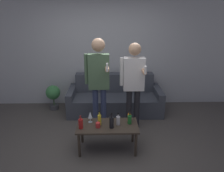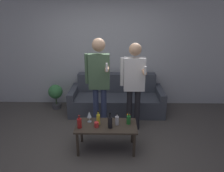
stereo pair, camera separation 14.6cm
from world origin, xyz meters
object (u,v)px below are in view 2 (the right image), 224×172
object	(u,v)px
couch	(117,99)
person_standing_right	(134,80)
bottle_orange	(110,122)
coffee_table	(106,128)
person_standing_left	(99,77)

from	to	relation	value
couch	person_standing_right	bearing A→B (deg)	-69.47
bottle_orange	person_standing_right	size ratio (longest dim) A/B	0.15
coffee_table	person_standing_left	xyz separation A→B (m)	(-0.15, 0.64, 0.68)
coffee_table	bottle_orange	bearing A→B (deg)	-52.25
person_standing_right	coffee_table	bearing A→B (deg)	-126.20
person_standing_left	person_standing_right	distance (m)	0.64
coffee_table	bottle_orange	xyz separation A→B (m)	(0.06, -0.08, 0.16)
bottle_orange	couch	bearing A→B (deg)	86.22
bottle_orange	person_standing_left	distance (m)	0.92
coffee_table	person_standing_left	bearing A→B (deg)	103.67
couch	person_standing_right	xyz separation A→B (m)	(0.32, -0.84, 0.72)
couch	person_standing_left	distance (m)	1.21
couch	person_standing_left	xyz separation A→B (m)	(-0.32, -0.87, 0.78)
person_standing_left	couch	bearing A→B (deg)	69.52
couch	coffee_table	world-z (taller)	couch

